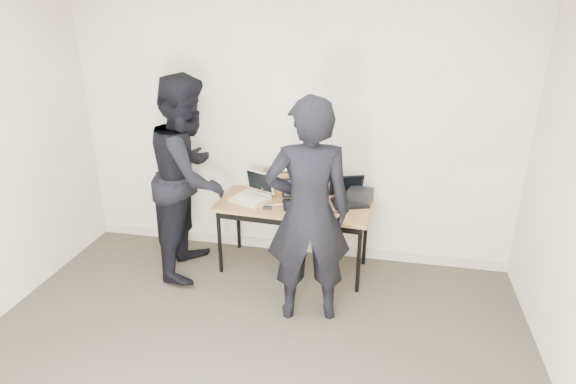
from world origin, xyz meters
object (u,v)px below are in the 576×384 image
(laptop_beige, at_px, (253,194))
(laptop_center, at_px, (298,199))
(laptop_right, at_px, (348,197))
(leather_satchel, at_px, (280,182))
(desk, at_px, (293,210))
(person_typist, at_px, (308,213))
(equipment_box, at_px, (360,196))
(person_observer, at_px, (190,176))

(laptop_beige, height_order, laptop_center, laptop_beige)
(laptop_right, xyz_separation_m, leather_satchel, (-0.70, 0.07, 0.07))
(desk, relative_size, laptop_beige, 3.54)
(laptop_beige, bearing_deg, person_typist, -24.95)
(laptop_center, distance_m, leather_satchel, 0.31)
(laptop_beige, distance_m, laptop_center, 0.47)
(laptop_center, relative_size, equipment_box, 1.68)
(person_typist, bearing_deg, laptop_center, -86.56)
(equipment_box, distance_m, person_observer, 1.67)
(leather_satchel, bearing_deg, laptop_beige, -146.99)
(leather_satchel, bearing_deg, person_observer, -160.86)
(leather_satchel, bearing_deg, laptop_right, -10.73)
(person_observer, bearing_deg, equipment_box, -83.22)
(leather_satchel, relative_size, equipment_box, 1.66)
(laptop_center, xyz_separation_m, leather_satchel, (-0.22, 0.21, 0.07))
(laptop_beige, xyz_separation_m, laptop_right, (0.94, 0.13, 0.00))
(laptop_center, bearing_deg, equipment_box, 0.83)
(leather_satchel, distance_m, person_typist, 1.05)
(leather_satchel, xyz_separation_m, person_typist, (0.44, -0.95, 0.12))
(equipment_box, bearing_deg, person_typist, -111.96)
(person_typist, xyz_separation_m, person_observer, (-1.26, 0.57, 0.02))
(desk, distance_m, person_typist, 0.82)
(equipment_box, distance_m, person_typist, 1.00)
(equipment_box, height_order, person_typist, person_typist)
(laptop_right, xyz_separation_m, equipment_box, (0.11, 0.03, 0.01))
(leather_satchel, relative_size, person_observer, 0.19)
(laptop_center, height_order, person_observer, person_observer)
(laptop_beige, xyz_separation_m, leather_satchel, (0.24, 0.19, 0.07))
(laptop_beige, relative_size, equipment_box, 1.92)
(desk, height_order, laptop_right, laptop_right)
(person_observer, bearing_deg, desk, -86.65)
(laptop_beige, distance_m, equipment_box, 1.06)
(leather_satchel, relative_size, person_typist, 0.19)
(equipment_box, bearing_deg, laptop_beige, -171.57)
(leather_satchel, xyz_separation_m, equipment_box, (0.81, -0.04, -0.06))
(equipment_box, relative_size, person_observer, 0.11)
(laptop_center, relative_size, person_typist, 0.20)
(laptop_center, bearing_deg, leather_satchel, 121.96)
(laptop_right, distance_m, person_typist, 0.94)
(equipment_box, xyz_separation_m, person_typist, (-0.37, -0.91, 0.18))
(desk, distance_m, laptop_center, 0.12)
(laptop_center, bearing_deg, laptop_beige, 162.84)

